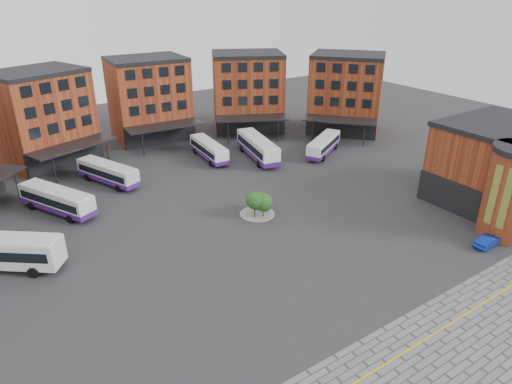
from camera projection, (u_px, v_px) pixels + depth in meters
ground at (306, 264)px, 47.34m from camera, size 160.00×160.00×0.00m
yellow_line at (433, 335)px, 37.80m from camera, size 26.00×0.15×0.02m
main_building at (126, 119)px, 70.67m from camera, size 94.14×42.48×14.60m
east_building at (500, 168)px, 57.34m from camera, size 17.40×15.40×10.60m
tree_island at (260, 202)px, 56.27m from camera, size 4.40×4.40×3.49m
bus_b at (57, 200)px, 57.22m from camera, size 7.34×11.29×3.19m
bus_c at (108, 173)px, 65.52m from camera, size 6.25×10.92×3.03m
bus_d at (209, 149)px, 74.70m from camera, size 3.24×10.58×2.93m
bus_e at (258, 147)px, 74.73m from camera, size 5.44×12.71×3.49m
bus_f at (324, 145)px, 76.73m from camera, size 10.32×7.25×2.95m
blue_car at (488, 241)px, 50.29m from camera, size 3.93×1.46×1.28m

